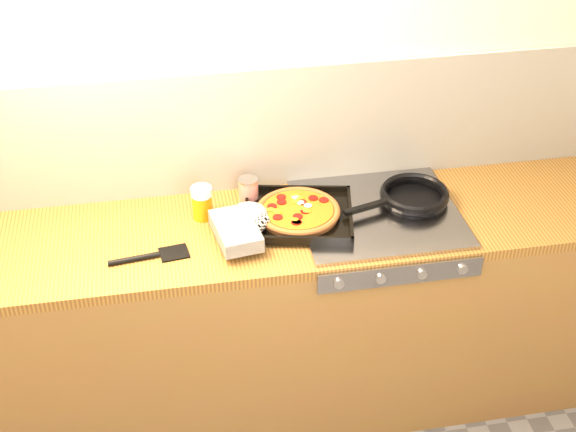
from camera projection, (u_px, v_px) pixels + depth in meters
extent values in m
plane|color=beige|center=(247.00, 106.00, 3.01)|extent=(3.20, 0.00, 3.20)
cube|color=white|center=(248.00, 131.00, 3.06)|extent=(3.20, 0.02, 0.50)
cube|color=brown|center=(263.00, 322.00, 3.23)|extent=(3.20, 0.60, 0.86)
cube|color=olive|center=(261.00, 231.00, 2.98)|extent=(3.20, 0.60, 0.04)
cube|color=gray|center=(400.00, 273.00, 2.82)|extent=(0.60, 0.03, 0.08)
cylinder|color=#A5A5AA|center=(339.00, 283.00, 2.77)|extent=(0.04, 0.02, 0.04)
cylinder|color=#A5A5AA|center=(381.00, 278.00, 2.79)|extent=(0.04, 0.02, 0.04)
cylinder|color=#A5A5AA|center=(422.00, 274.00, 2.82)|extent=(0.04, 0.02, 0.04)
cylinder|color=#A5A5AA|center=(462.00, 269.00, 2.84)|extent=(0.04, 0.02, 0.04)
cube|color=gray|center=(378.00, 214.00, 3.03)|extent=(0.60, 0.56, 0.02)
cube|color=black|center=(298.00, 216.00, 2.99)|extent=(0.46, 0.42, 0.01)
cube|color=black|center=(298.00, 188.00, 3.12)|extent=(0.40, 0.09, 0.02)
cube|color=black|center=(298.00, 239.00, 2.84)|extent=(0.40, 0.09, 0.02)
cube|color=black|center=(350.00, 213.00, 2.97)|extent=(0.08, 0.35, 0.02)
cube|color=black|center=(246.00, 212.00, 2.98)|extent=(0.08, 0.35, 0.02)
cylinder|color=brown|center=(298.00, 213.00, 2.98)|extent=(0.35, 0.35, 0.02)
torus|color=brown|center=(298.00, 211.00, 2.97)|extent=(0.37, 0.37, 0.02)
cylinder|color=orange|center=(298.00, 210.00, 2.97)|extent=(0.31, 0.31, 0.01)
cylinder|color=maroon|center=(305.00, 211.00, 2.95)|extent=(0.04, 0.04, 0.01)
cylinder|color=maroon|center=(281.00, 197.00, 3.03)|extent=(0.04, 0.04, 0.01)
cylinder|color=maroon|center=(296.00, 222.00, 2.89)|extent=(0.04, 0.04, 0.01)
cylinder|color=maroon|center=(272.00, 206.00, 2.98)|extent=(0.04, 0.04, 0.01)
cylinder|color=maroon|center=(313.00, 198.00, 3.03)|extent=(0.04, 0.04, 0.01)
cylinder|color=maroon|center=(302.00, 202.00, 3.00)|extent=(0.04, 0.04, 0.01)
cylinder|color=maroon|center=(278.00, 217.00, 2.92)|extent=(0.04, 0.04, 0.01)
cylinder|color=maroon|center=(324.00, 200.00, 3.01)|extent=(0.04, 0.04, 0.01)
cylinder|color=maroon|center=(297.00, 222.00, 2.89)|extent=(0.04, 0.04, 0.01)
cylinder|color=maroon|center=(298.00, 216.00, 2.92)|extent=(0.04, 0.04, 0.01)
cylinder|color=maroon|center=(282.00, 202.00, 3.00)|extent=(0.04, 0.04, 0.01)
ellipsoid|color=orange|center=(277.00, 210.00, 2.95)|extent=(0.03, 0.03, 0.01)
ellipsoid|color=orange|center=(271.00, 209.00, 2.96)|extent=(0.03, 0.03, 0.01)
ellipsoid|color=orange|center=(296.00, 201.00, 3.01)|extent=(0.03, 0.03, 0.01)
ellipsoid|color=orange|center=(295.00, 196.00, 3.04)|extent=(0.03, 0.03, 0.01)
ellipsoid|color=orange|center=(294.00, 219.00, 2.91)|extent=(0.03, 0.03, 0.01)
ellipsoid|color=orange|center=(307.00, 211.00, 2.95)|extent=(0.03, 0.03, 0.01)
ellipsoid|color=orange|center=(304.00, 209.00, 2.96)|extent=(0.03, 0.03, 0.01)
ellipsoid|color=orange|center=(278.00, 212.00, 2.95)|extent=(0.03, 0.03, 0.01)
ellipsoid|color=orange|center=(300.00, 198.00, 3.02)|extent=(0.03, 0.03, 0.01)
ellipsoid|color=silver|center=(296.00, 197.00, 3.03)|extent=(0.04, 0.04, 0.01)
ellipsoid|color=silver|center=(301.00, 203.00, 3.00)|extent=(0.04, 0.04, 0.01)
ellipsoid|color=silver|center=(308.00, 205.00, 2.98)|extent=(0.04, 0.04, 0.01)
cube|color=black|center=(236.00, 231.00, 2.85)|extent=(0.17, 0.26, 0.06)
ellipsoid|color=black|center=(249.00, 214.00, 2.94)|extent=(0.17, 0.17, 0.06)
cylinder|color=black|center=(257.00, 226.00, 2.87)|extent=(0.10, 0.11, 0.05)
cylinder|color=black|center=(414.00, 200.00, 3.08)|extent=(0.30, 0.30, 0.01)
torus|color=black|center=(414.00, 194.00, 3.07)|extent=(0.33, 0.33, 0.03)
cube|color=black|center=(367.00, 207.00, 2.99)|extent=(0.19, 0.07, 0.02)
cylinder|color=#980C0E|center=(248.00, 191.00, 3.07)|extent=(0.08, 0.08, 0.10)
cylinder|color=#B2B2B7|center=(248.00, 180.00, 3.04)|extent=(0.09, 0.09, 0.01)
cylinder|color=#B2B2B7|center=(249.00, 202.00, 3.10)|extent=(0.09, 0.09, 0.01)
cylinder|color=orange|center=(202.00, 206.00, 2.99)|extent=(0.08, 0.08, 0.10)
cylinder|color=silver|center=(201.00, 192.00, 2.95)|extent=(0.09, 0.09, 0.03)
cylinder|color=#A78046|center=(276.00, 197.00, 3.12)|extent=(0.26, 0.03, 0.02)
ellipsoid|color=#A78046|center=(312.00, 195.00, 3.13)|extent=(0.06, 0.05, 0.02)
cube|color=black|center=(174.00, 253.00, 2.83)|extent=(0.11, 0.10, 0.01)
cylinder|color=black|center=(134.00, 259.00, 2.79)|extent=(0.18, 0.04, 0.02)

